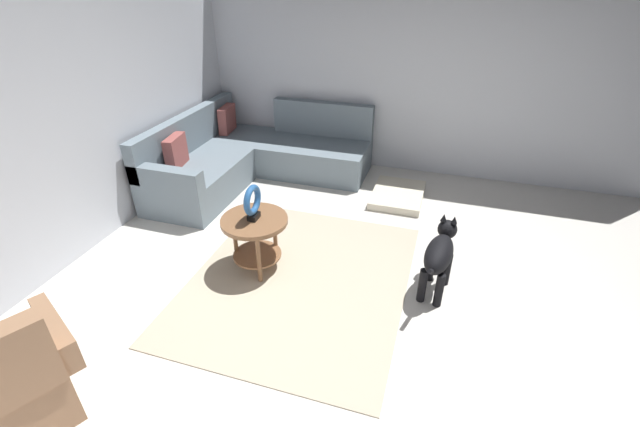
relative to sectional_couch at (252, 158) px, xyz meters
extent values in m
cube|color=silver|center=(-1.99, -2.02, -0.34)|extent=(6.00, 6.00, 0.10)
cube|color=silver|center=(-1.99, 0.92, 1.06)|extent=(6.00, 0.12, 2.70)
cube|color=silver|center=(0.95, -2.02, 1.06)|extent=(0.12, 6.00, 2.70)
cube|color=#BCAD93|center=(-1.84, -1.32, -0.28)|extent=(2.30, 1.90, 0.01)
cube|color=slate|center=(-0.26, 0.38, -0.08)|extent=(2.20, 0.85, 0.42)
cube|color=slate|center=(-0.26, 0.74, 0.36)|extent=(2.20, 0.14, 0.46)
cube|color=slate|center=(0.42, -0.74, -0.08)|extent=(0.85, 1.40, 0.42)
cube|color=slate|center=(0.77, -0.74, 0.36)|extent=(0.14, 1.40, 0.46)
cube|color=slate|center=(-1.28, 0.38, 0.24)|extent=(0.16, 0.85, 0.22)
cube|color=#994C47|center=(0.49, 0.59, 0.30)|extent=(0.39, 0.18, 0.38)
cube|color=#994C47|center=(-0.76, 0.59, 0.30)|extent=(0.39, 0.18, 0.38)
cube|color=#936B4C|center=(-3.67, -0.10, -0.09)|extent=(0.81, 0.81, 0.40)
cube|color=#936B4C|center=(-3.36, -0.26, 0.22)|extent=(0.37, 0.58, 0.22)
cylinder|color=brown|center=(-1.78, -0.89, 0.23)|extent=(0.60, 0.60, 0.04)
cylinder|color=brown|center=(-1.78, -0.89, -0.14)|extent=(0.45, 0.45, 0.02)
cylinder|color=brown|center=(-1.78, -0.67, -0.04)|extent=(0.04, 0.04, 0.50)
cylinder|color=brown|center=(-1.97, -0.99, -0.04)|extent=(0.04, 0.04, 0.50)
cylinder|color=brown|center=(-1.59, -0.99, -0.04)|extent=(0.04, 0.04, 0.50)
cube|color=black|center=(-1.78, -0.89, 0.28)|extent=(0.12, 0.08, 0.05)
torus|color=#265999|center=(-1.78, -0.89, 0.44)|extent=(0.28, 0.06, 0.28)
cube|color=beige|center=(-0.01, -1.94, -0.24)|extent=(0.80, 0.60, 0.09)
cylinder|color=black|center=(-1.47, -2.45, -0.13)|extent=(0.07, 0.07, 0.32)
cylinder|color=black|center=(-1.49, -2.58, -0.13)|extent=(0.07, 0.07, 0.32)
cylinder|color=black|center=(-1.78, -2.40, -0.13)|extent=(0.07, 0.07, 0.32)
cylinder|color=black|center=(-1.80, -2.54, -0.13)|extent=(0.07, 0.07, 0.32)
ellipsoid|color=black|center=(-1.64, -2.49, 0.12)|extent=(0.55, 0.29, 0.24)
sphere|color=black|center=(-1.34, -2.54, 0.19)|extent=(0.17, 0.17, 0.17)
ellipsoid|color=black|center=(-1.27, -2.55, 0.17)|extent=(0.13, 0.09, 0.07)
cone|color=black|center=(-1.35, -2.49, 0.30)|extent=(0.06, 0.06, 0.07)
cone|color=black|center=(-1.36, -2.58, 0.30)|extent=(0.06, 0.06, 0.07)
cylinder|color=black|center=(-1.95, -2.45, 0.16)|extent=(0.20, 0.06, 0.16)
camera|label=1|loc=(-4.69, -2.41, 2.21)|focal=23.89mm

